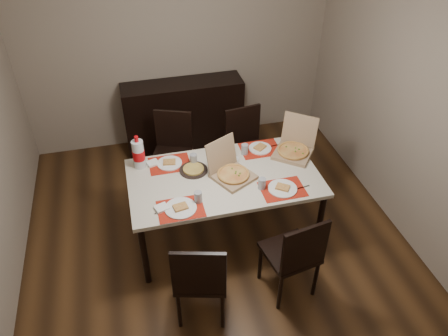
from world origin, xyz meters
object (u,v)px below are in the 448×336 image
at_px(chair_near_right, 295,254).
at_px(chair_far_right, 246,144).
at_px(pizza_box_center, 231,172).
at_px(chair_far_left, 172,149).
at_px(soda_bottle, 139,154).
at_px(sideboard, 184,115).
at_px(dip_bowl, 233,160).
at_px(chair_near_left, 200,277).
at_px(dining_table, 224,182).

distance_m(chair_near_right, chair_far_right, 1.67).
relative_size(chair_far_right, pizza_box_center, 1.89).
bearing_deg(chair_far_left, chair_far_right, -8.06).
xyz_separation_m(chair_far_right, soda_bottle, (-1.22, -0.45, 0.39)).
bearing_deg(sideboard, chair_near_right, -79.08).
bearing_deg(dip_bowl, sideboard, 99.22).
bearing_deg(pizza_box_center, chair_near_left, -118.53).
height_order(sideboard, chair_far_right, chair_far_right).
distance_m(pizza_box_center, dip_bowl, 0.24).
relative_size(sideboard, dip_bowl, 12.61).
bearing_deg(chair_near_left, soda_bottle, 104.55).
relative_size(chair_far_right, dip_bowl, 7.82).
height_order(chair_near_right, chair_far_right, same).
distance_m(chair_far_left, dip_bowl, 0.91).
relative_size(dining_table, chair_near_right, 1.94).
bearing_deg(soda_bottle, chair_far_right, 20.13).
relative_size(sideboard, chair_near_left, 1.61).
relative_size(dining_table, dip_bowl, 15.13).
relative_size(chair_near_left, soda_bottle, 2.65).
bearing_deg(chair_far_right, dip_bowl, -118.59).
relative_size(sideboard, dining_table, 0.83).
relative_size(chair_near_right, dip_bowl, 7.82).
xyz_separation_m(chair_far_right, dip_bowl, (-0.32, -0.59, 0.25)).
distance_m(sideboard, chair_far_right, 1.08).
xyz_separation_m(chair_near_left, chair_far_right, (0.89, 1.72, 0.00)).
xyz_separation_m(chair_far_left, soda_bottle, (-0.39, -0.56, 0.39)).
xyz_separation_m(sideboard, chair_near_right, (0.50, -2.59, 0.06)).
distance_m(sideboard, soda_bottle, 1.58).
relative_size(chair_near_left, chair_far_right, 1.00).
bearing_deg(pizza_box_center, dip_bowl, 70.71).
distance_m(dining_table, chair_near_left, 1.03).
distance_m(chair_near_left, soda_bottle, 1.37).
xyz_separation_m(dining_table, pizza_box_center, (0.06, -0.02, 0.12)).
distance_m(pizza_box_center, soda_bottle, 0.90).
bearing_deg(chair_far_left, pizza_box_center, -65.03).
bearing_deg(chair_far_right, chair_near_right, -92.25).
xyz_separation_m(chair_near_right, soda_bottle, (-1.15, 1.23, 0.39)).
bearing_deg(sideboard, dip_bowl, -80.78).
bearing_deg(chair_far_right, pizza_box_center, -116.16).
height_order(dining_table, pizza_box_center, pizza_box_center).
bearing_deg(dining_table, chair_near_right, -65.54).
bearing_deg(dip_bowl, soda_bottle, 171.01).
height_order(dining_table, chair_far_right, chair_far_right).
relative_size(chair_near_left, chair_far_left, 1.00).
relative_size(dining_table, chair_far_right, 1.94).
bearing_deg(soda_bottle, pizza_box_center, -24.10).
bearing_deg(pizza_box_center, chair_far_left, 114.97).
xyz_separation_m(dip_bowl, soda_bottle, (-0.90, 0.14, 0.13)).
xyz_separation_m(dining_table, dip_bowl, (0.14, 0.21, 0.08)).
distance_m(dining_table, dip_bowl, 0.27).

